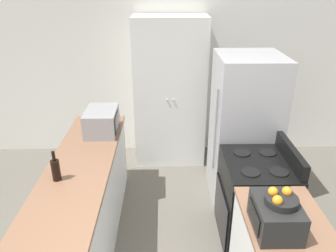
% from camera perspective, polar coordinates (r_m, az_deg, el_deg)
% --- Properties ---
extents(wall_back, '(7.00, 0.06, 2.60)m').
position_cam_1_polar(wall_back, '(4.85, -0.27, 10.01)').
color(wall_back, white).
rests_on(wall_back, ground_plane).
extents(counter_left, '(0.60, 2.30, 0.91)m').
position_cam_1_polar(counter_left, '(3.49, -14.18, -12.88)').
color(counter_left, silver).
rests_on(counter_left, ground_plane).
extents(pantry_cabinet, '(0.98, 0.58, 2.07)m').
position_cam_1_polar(pantry_cabinet, '(4.61, 0.33, 5.82)').
color(pantry_cabinet, white).
rests_on(pantry_cabinet, ground_plane).
extents(stove, '(0.66, 0.75, 1.07)m').
position_cam_1_polar(stove, '(3.49, 14.79, -12.45)').
color(stove, black).
rests_on(stove, ground_plane).
extents(refrigerator, '(0.74, 0.77, 1.76)m').
position_cam_1_polar(refrigerator, '(3.95, 13.08, -0.61)').
color(refrigerator, '#B7B7BC').
rests_on(refrigerator, ground_plane).
extents(microwave, '(0.35, 0.48, 0.27)m').
position_cam_1_polar(microwave, '(3.74, -11.45, 0.84)').
color(microwave, '#939399').
rests_on(microwave, counter_left).
extents(wine_bottle, '(0.07, 0.07, 0.28)m').
position_cam_1_polar(wine_bottle, '(2.98, -18.97, -7.15)').
color(wine_bottle, black).
rests_on(wine_bottle, counter_left).
extents(toaster_oven, '(0.30, 0.38, 0.22)m').
position_cam_1_polar(toaster_oven, '(2.44, 18.23, -14.68)').
color(toaster_oven, black).
rests_on(toaster_oven, counter_right).
extents(fruit_bowl, '(0.22, 0.22, 0.10)m').
position_cam_1_polar(fruit_bowl, '(2.36, 19.05, -11.91)').
color(fruit_bowl, black).
rests_on(fruit_bowl, toaster_oven).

